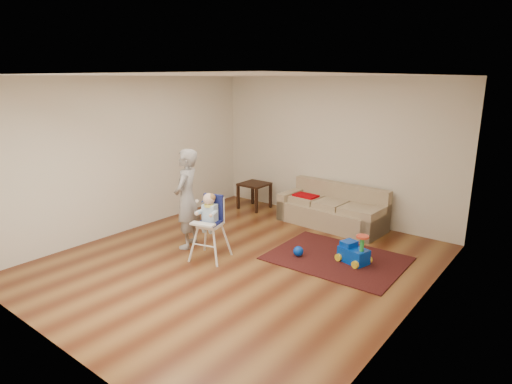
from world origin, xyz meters
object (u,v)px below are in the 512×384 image
Objects in this scene: toy_ball at (298,251)px; adult at (187,199)px; high_chair at (210,227)px; ride_on_toy at (354,247)px; side_table at (254,196)px; sofa at (332,206)px.

adult is (-1.65, -0.73, 0.71)m from toy_ball.
high_chair is at bearing 52.75° from adult.
ride_on_toy reaches higher than toy_ball.
side_table is at bearing 166.07° from adult.
side_table is 0.34× the size of adult.
high_chair is (1.09, -2.46, 0.23)m from side_table.
ride_on_toy is 0.45× the size of high_chair.
high_chair reaches higher than sofa.
toy_ball is at bearing -36.94° from side_table.
ride_on_toy is 0.29× the size of adult.
sofa is 2.58m from high_chair.
ride_on_toy is at bearing 18.24° from high_chair.
sofa is 2.73m from adult.
ride_on_toy is 0.84m from toy_ball.
side_table is 1.17× the size of ride_on_toy.
side_table is 3.15m from ride_on_toy.
toy_ball is (0.31, -1.60, -0.28)m from sofa.
high_chair is (-1.79, -1.18, 0.25)m from ride_on_toy.
ride_on_toy is at bearing 22.41° from toy_ball.
adult reaches higher than sofa.
high_chair is 0.65× the size of adult.
toy_ball is at bearing 24.98° from high_chair.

